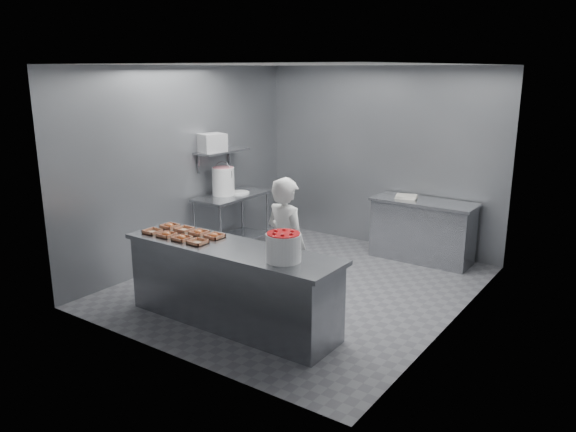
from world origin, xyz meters
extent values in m
plane|color=#4C4C51|center=(0.00, 0.00, 0.00)|extent=(4.50, 4.50, 0.00)
plane|color=white|center=(0.00, 0.00, 2.80)|extent=(4.50, 4.50, 0.00)
cube|color=slate|center=(0.00, 2.25, 1.40)|extent=(4.00, 0.04, 2.80)
cube|color=slate|center=(-2.00, 0.00, 1.40)|extent=(0.04, 4.50, 2.80)
cube|color=slate|center=(2.00, 0.00, 1.40)|extent=(0.04, 4.50, 2.80)
cube|color=slate|center=(0.00, -1.35, 0.88)|extent=(2.60, 0.70, 0.05)
cube|color=slate|center=(0.00, -1.35, 0.42)|extent=(2.50, 0.64, 0.85)
cube|color=slate|center=(-1.65, 0.60, 0.88)|extent=(0.60, 1.20, 0.04)
cube|color=slate|center=(-1.65, 0.60, 0.20)|extent=(0.56, 1.15, 0.03)
cylinder|color=slate|center=(-1.91, 0.04, 0.44)|extent=(0.04, 0.04, 0.88)
cylinder|color=slate|center=(-1.39, 0.04, 0.44)|extent=(0.04, 0.04, 0.88)
cylinder|color=slate|center=(-1.91, 1.16, 0.44)|extent=(0.04, 0.04, 0.88)
cylinder|color=slate|center=(-1.39, 1.16, 0.44)|extent=(0.04, 0.04, 0.88)
cube|color=slate|center=(0.90, 1.90, 0.88)|extent=(1.50, 0.60, 0.05)
cube|color=slate|center=(0.90, 1.90, 0.42)|extent=(1.44, 0.55, 0.85)
cube|color=slate|center=(-1.82, 0.60, 1.55)|extent=(0.35, 0.90, 0.03)
cube|color=tan|center=(-1.07, -1.49, 0.92)|extent=(0.18, 0.18, 0.04)
cube|color=white|center=(-1.03, -1.47, 0.91)|extent=(0.10, 0.06, 0.00)
cube|color=tan|center=(-0.83, -1.49, 0.92)|extent=(0.18, 0.18, 0.04)
cube|color=white|center=(-0.79, -1.47, 0.91)|extent=(0.10, 0.06, 0.00)
ellipsoid|color=#C46631|center=(-0.84, -1.49, 0.93)|extent=(0.10, 0.10, 0.05)
cube|color=tan|center=(-0.59, -1.49, 0.92)|extent=(0.18, 0.18, 0.04)
cube|color=white|center=(-0.55, -1.47, 0.91)|extent=(0.10, 0.06, 0.00)
ellipsoid|color=#C46631|center=(-0.60, -1.49, 0.93)|extent=(0.10, 0.10, 0.05)
cube|color=tan|center=(-0.35, -1.49, 0.92)|extent=(0.18, 0.18, 0.04)
cube|color=white|center=(-0.31, -1.47, 0.91)|extent=(0.10, 0.06, 0.00)
cube|color=tan|center=(-1.07, -1.21, 0.92)|extent=(0.18, 0.18, 0.04)
cube|color=white|center=(-1.03, -1.20, 0.91)|extent=(0.10, 0.06, 0.00)
ellipsoid|color=#C46631|center=(-1.08, -1.21, 0.93)|extent=(0.10, 0.10, 0.05)
cube|color=tan|center=(-0.83, -1.21, 0.92)|extent=(0.18, 0.18, 0.04)
cube|color=white|center=(-0.79, -1.20, 0.91)|extent=(0.10, 0.06, 0.00)
cube|color=tan|center=(-0.59, -1.21, 0.92)|extent=(0.18, 0.18, 0.04)
cube|color=white|center=(-0.55, -1.20, 0.91)|extent=(0.10, 0.06, 0.00)
ellipsoid|color=#C46631|center=(-0.60, -1.21, 0.93)|extent=(0.10, 0.10, 0.05)
cube|color=tan|center=(-0.35, -1.21, 0.92)|extent=(0.18, 0.18, 0.04)
cube|color=white|center=(-0.31, -1.20, 0.91)|extent=(0.10, 0.06, 0.00)
ellipsoid|color=#C46631|center=(-0.36, -1.21, 0.93)|extent=(0.10, 0.10, 0.05)
imported|color=silver|center=(0.31, -0.75, 0.80)|extent=(0.65, 0.50, 1.60)
cylinder|color=silver|center=(0.74, -1.41, 1.04)|extent=(0.35, 0.35, 0.28)
cylinder|color=red|center=(0.74, -1.41, 1.17)|extent=(0.33, 0.33, 0.04)
cylinder|color=silver|center=(-1.74, 0.52, 1.11)|extent=(0.33, 0.33, 0.42)
cylinder|color=#CA6570|center=(-1.74, 0.52, 1.32)|extent=(0.31, 0.31, 0.02)
torus|color=slate|center=(-1.74, 0.52, 1.24)|extent=(0.35, 0.01, 0.35)
cylinder|color=silver|center=(-1.61, 0.73, 0.91)|extent=(0.42, 0.42, 0.02)
cube|color=#CCB28C|center=(-1.71, 0.74, 0.91)|extent=(0.16, 0.14, 0.02)
cube|color=gray|center=(-1.82, 0.39, 1.70)|extent=(0.40, 0.43, 0.27)
cube|color=silver|center=(0.62, 1.90, 0.92)|extent=(0.34, 0.28, 0.05)
camera|label=1|loc=(3.80, -5.72, 2.76)|focal=35.00mm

